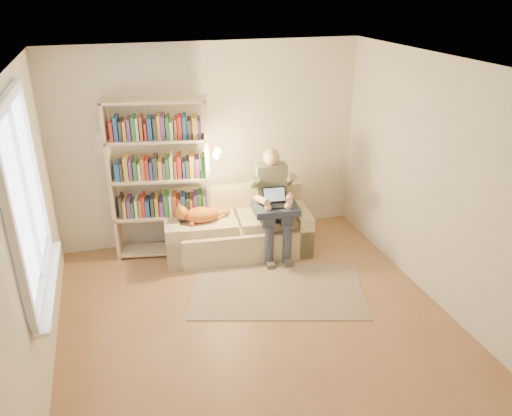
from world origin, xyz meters
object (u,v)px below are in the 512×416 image
object	(u,v)px
laptop	(274,200)
person	(273,197)
cat	(202,214)
bookshelf	(160,172)
sofa	(237,229)

from	to	relation	value
laptop	person	bearing A→B (deg)	81.14
cat	laptop	distance (m)	0.91
cat	laptop	xyz separation A→B (m)	(0.86, -0.24, 0.17)
laptop	bookshelf	world-z (taller)	bookshelf
sofa	person	bearing A→B (deg)	-17.88
cat	laptop	size ratio (longest dim) A/B	2.19
cat	bookshelf	size ratio (longest dim) A/B	0.34
cat	bookshelf	distance (m)	0.73
sofa	cat	xyz separation A→B (m)	(-0.46, -0.07, 0.32)
laptop	bookshelf	size ratio (longest dim) A/B	0.15
person	bookshelf	bearing A→B (deg)	171.42
person	bookshelf	xyz separation A→B (m)	(-1.34, 0.35, 0.36)
sofa	person	distance (m)	0.67
bookshelf	person	bearing A→B (deg)	-4.12
person	sofa	bearing A→B (deg)	162.12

